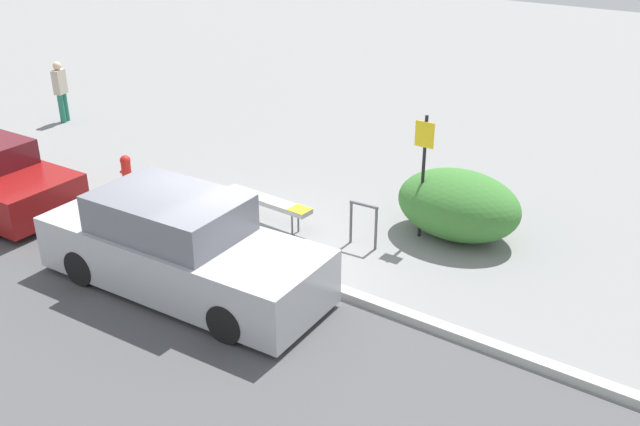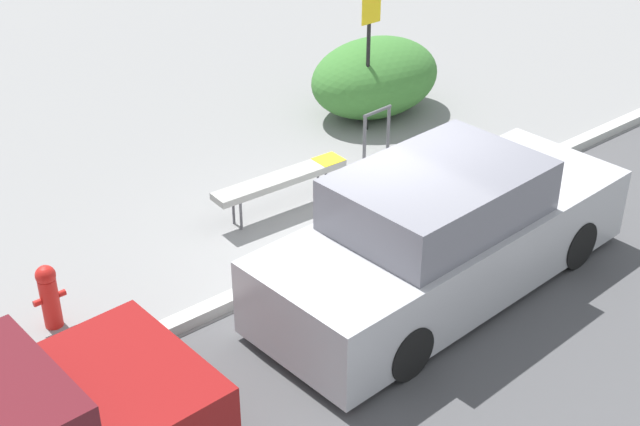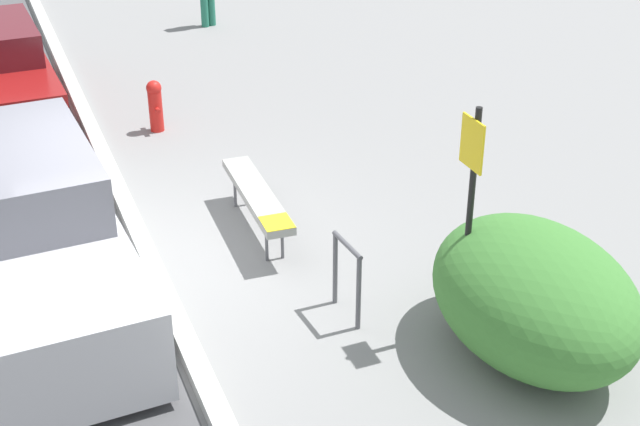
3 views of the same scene
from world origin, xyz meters
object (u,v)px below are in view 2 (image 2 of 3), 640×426
(bench, at_px, (281,180))
(fire_hydrant, at_px, (49,294))
(bike_rack, at_px, (377,130))
(sign_post, at_px, (369,46))
(parked_car_near, at_px, (445,236))

(bench, xyz_separation_m, fire_hydrant, (-3.44, -0.42, -0.06))
(bike_rack, xyz_separation_m, sign_post, (0.64, 0.91, 0.88))
(bench, distance_m, fire_hydrant, 3.47)
(bike_rack, bearing_deg, sign_post, 54.94)
(bike_rack, height_order, sign_post, sign_post)
(bench, height_order, bike_rack, bike_rack)
(fire_hydrant, distance_m, parked_car_near, 4.37)
(parked_car_near, bearing_deg, bench, 94.35)
(bike_rack, relative_size, fire_hydrant, 1.08)
(bike_rack, relative_size, parked_car_near, 0.17)
(fire_hydrant, bearing_deg, sign_post, 14.93)
(bike_rack, xyz_separation_m, parked_car_near, (-1.61, -2.87, 0.20))
(bike_rack, xyz_separation_m, fire_hydrant, (-5.39, -0.70, -0.09))
(fire_hydrant, bearing_deg, bike_rack, 7.35)
(sign_post, height_order, parked_car_near, sign_post)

